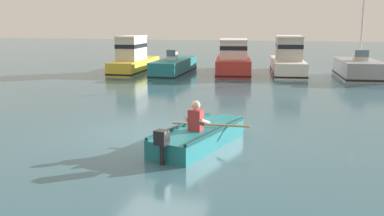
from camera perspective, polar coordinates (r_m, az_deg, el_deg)
ground_plane at (r=11.98m, az=-4.35°, el=-3.37°), size 120.00×120.00×0.00m
rowboat_with_person at (r=10.70m, az=1.09°, el=-3.76°), size 2.19×3.68×1.19m
moored_boat_yellow at (r=26.49m, az=-7.86°, el=6.55°), size 1.77×5.69×2.24m
moored_boat_teal at (r=25.10m, az=-2.41°, el=5.50°), size 1.66×5.50×1.49m
moored_boat_red at (r=25.81m, az=5.57°, el=6.37°), size 2.90×6.39×2.07m
moored_boat_white at (r=25.93m, az=12.74°, el=6.31°), size 2.44×6.24×2.28m
moored_boat_grey at (r=25.08m, az=21.45°, el=4.85°), size 2.42×4.73×4.63m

